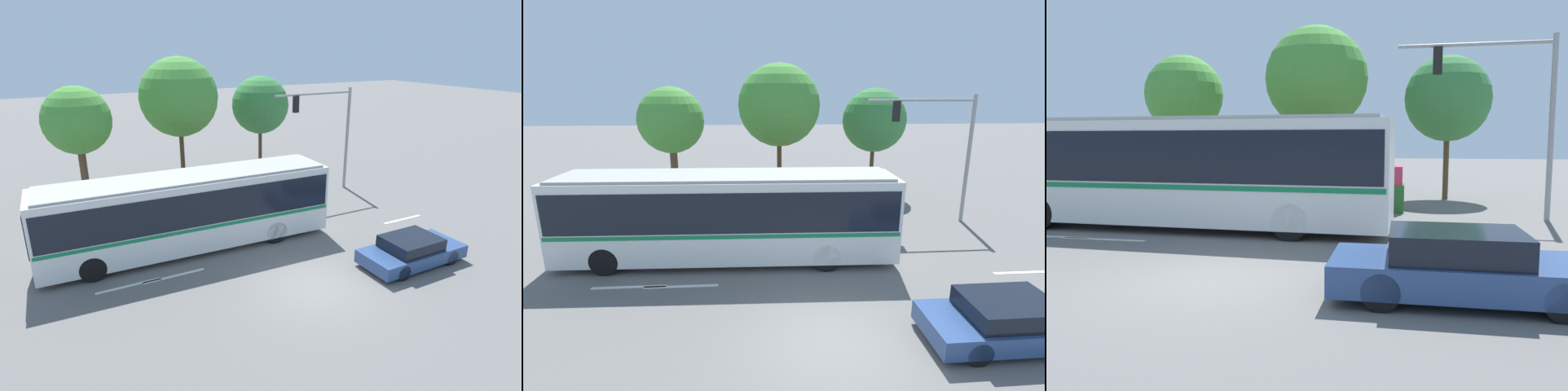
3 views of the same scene
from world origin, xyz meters
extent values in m
plane|color=slate|center=(0.00, 0.00, 0.00)|extent=(140.00, 140.00, 0.00)
cube|color=silver|center=(-2.95, 5.13, 1.74)|extent=(12.36, 2.85, 2.97)
cube|color=black|center=(-2.95, 5.13, 2.21)|extent=(12.11, 2.88, 1.43)
cube|color=#147A47|center=(-2.95, 5.13, 1.38)|extent=(12.24, 2.88, 0.14)
cube|color=#9D9D99|center=(-2.95, 5.13, 3.27)|extent=(11.86, 2.64, 0.10)
cylinder|color=black|center=(-7.10, 6.35, 0.50)|extent=(1.01, 0.33, 1.00)
cylinder|color=black|center=(0.58, 3.93, 0.50)|extent=(1.01, 0.33, 1.00)
cylinder|color=black|center=(0.64, 6.12, 0.50)|extent=(1.01, 0.33, 1.00)
cube|color=navy|center=(4.50, -0.32, 0.43)|extent=(4.36, 1.93, 0.52)
cube|color=black|center=(4.39, -0.33, 0.93)|extent=(2.19, 1.68, 0.47)
cylinder|color=black|center=(5.84, 0.52, 0.31)|extent=(0.62, 0.23, 0.62)
cylinder|color=black|center=(5.86, -1.15, 0.31)|extent=(0.62, 0.23, 0.62)
cylinder|color=black|center=(3.19, 0.50, 0.31)|extent=(0.62, 0.23, 0.62)
cylinder|color=black|center=(3.21, -1.17, 0.31)|extent=(0.62, 0.23, 0.62)
cylinder|color=gray|center=(8.20, 8.85, 3.04)|extent=(0.18, 0.18, 6.09)
cylinder|color=gray|center=(5.71, 8.85, 5.83)|extent=(4.99, 0.12, 0.12)
cube|color=black|center=(4.53, 8.85, 5.33)|extent=(0.30, 0.22, 0.90)
cylinder|color=red|center=(4.53, 8.97, 5.63)|extent=(0.18, 0.02, 0.18)
cylinder|color=yellow|center=(4.53, 8.97, 5.33)|extent=(0.18, 0.02, 0.18)
cylinder|color=green|center=(4.53, 8.97, 5.03)|extent=(0.18, 0.02, 0.18)
cube|color=#286028|center=(-0.03, 10.09, 0.51)|extent=(7.09, 1.11, 1.03)
cube|color=#CC3351|center=(-0.03, 10.09, 1.36)|extent=(6.95, 1.05, 0.68)
cylinder|color=brown|center=(-6.36, 12.56, 1.74)|extent=(0.40, 0.40, 3.48)
sphere|color=#479338|center=(-6.36, 12.56, 4.74)|extent=(3.49, 3.49, 3.49)
cylinder|color=brown|center=(-0.50, 13.87, 1.89)|extent=(0.27, 0.27, 3.78)
sphere|color=#479338|center=(-0.50, 13.87, 5.47)|extent=(4.67, 4.67, 4.67)
cylinder|color=brown|center=(5.35, 14.69, 1.58)|extent=(0.25, 0.25, 3.16)
sphere|color=#387F3D|center=(5.35, 14.69, 4.54)|extent=(3.84, 3.84, 3.84)
cube|color=silver|center=(-6.08, 3.16, 0.01)|extent=(2.40, 0.16, 0.01)
cube|color=silver|center=(-4.39, 3.08, 0.01)|extent=(2.40, 0.16, 0.01)
camera|label=1|loc=(-8.14, -11.40, 8.48)|focal=29.64mm
camera|label=2|loc=(-1.83, -8.35, 6.11)|focal=26.15mm
camera|label=3|loc=(3.55, -8.73, 2.63)|focal=34.18mm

